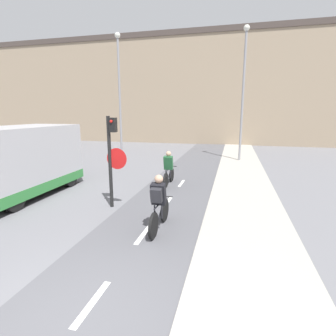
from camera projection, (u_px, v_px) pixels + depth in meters
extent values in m
plane|color=slate|center=(74.00, 328.00, 3.75)|extent=(120.00, 120.00, 0.00)
cube|color=#56565B|center=(74.00, 328.00, 3.75)|extent=(2.73, 60.00, 0.02)
cube|color=white|center=(92.00, 303.00, 4.22)|extent=(0.12, 1.10, 0.00)
cube|color=white|center=(143.00, 234.00, 6.59)|extent=(0.12, 1.10, 0.00)
cube|color=white|center=(167.00, 202.00, 8.96)|extent=(0.12, 1.10, 0.00)
cube|color=white|center=(182.00, 183.00, 11.34)|extent=(0.12, 1.10, 0.00)
cube|color=gray|center=(215.00, 93.00, 26.65)|extent=(60.00, 5.00, 10.01)
cube|color=#473D38|center=(217.00, 37.00, 25.55)|extent=(60.00, 5.20, 0.50)
cylinder|color=black|center=(110.00, 163.00, 8.29)|extent=(0.11, 0.11, 2.92)
cube|color=black|center=(113.00, 125.00, 8.01)|extent=(0.20, 0.20, 0.44)
sphere|color=red|center=(111.00, 121.00, 7.88)|extent=(0.09, 0.09, 0.09)
cone|color=red|center=(117.00, 159.00, 8.20)|extent=(0.67, 0.01, 0.67)
cone|color=silver|center=(117.00, 159.00, 8.20)|extent=(0.60, 0.02, 0.60)
cylinder|color=gray|center=(120.00, 100.00, 17.38)|extent=(0.14, 0.14, 7.70)
sphere|color=silver|center=(117.00, 35.00, 16.55)|extent=(0.36, 0.36, 0.36)
cylinder|color=gray|center=(243.00, 99.00, 15.95)|extent=(0.14, 0.14, 7.71)
sphere|color=silver|center=(247.00, 28.00, 15.13)|extent=(0.36, 0.36, 0.36)
cylinder|color=black|center=(153.00, 226.00, 6.36)|extent=(0.07, 0.66, 0.66)
cylinder|color=black|center=(165.00, 210.00, 7.38)|extent=(0.07, 0.66, 0.66)
cylinder|color=black|center=(162.00, 209.00, 7.03)|extent=(0.04, 0.69, 0.41)
cylinder|color=black|center=(156.00, 215.00, 6.55)|extent=(0.04, 0.36, 0.43)
cylinder|color=black|center=(160.00, 203.00, 6.83)|extent=(0.04, 1.00, 0.07)
cylinder|color=black|center=(156.00, 223.00, 6.55)|extent=(0.04, 0.41, 0.05)
cylinder|color=black|center=(165.00, 196.00, 7.29)|extent=(0.46, 0.03, 0.03)
cube|color=black|center=(158.00, 194.00, 6.65)|extent=(0.36, 0.31, 0.59)
sphere|color=tan|center=(159.00, 179.00, 6.61)|extent=(0.22, 0.22, 0.22)
cylinder|color=#232328|center=(154.00, 210.00, 6.73)|extent=(0.04, 0.07, 0.41)
cylinder|color=#232328|center=(162.00, 211.00, 6.69)|extent=(0.04, 0.07, 0.41)
cube|color=#28282D|center=(156.00, 195.00, 6.48)|extent=(0.28, 0.23, 0.39)
cylinder|color=black|center=(166.00, 181.00, 10.62)|extent=(0.07, 0.63, 0.63)
cylinder|color=black|center=(172.00, 175.00, 11.62)|extent=(0.07, 0.63, 0.63)
cylinder|color=black|center=(170.00, 173.00, 11.28)|extent=(0.04, 0.67, 0.39)
cylinder|color=black|center=(167.00, 175.00, 10.81)|extent=(0.04, 0.35, 0.41)
cylinder|color=black|center=(169.00, 169.00, 11.09)|extent=(0.04, 0.98, 0.07)
cylinder|color=black|center=(167.00, 180.00, 10.81)|extent=(0.04, 0.40, 0.05)
cylinder|color=black|center=(172.00, 166.00, 11.54)|extent=(0.46, 0.03, 0.03)
cube|color=#235B33|center=(168.00, 163.00, 10.91)|extent=(0.36, 0.31, 0.59)
sphere|color=tan|center=(169.00, 154.00, 10.87)|extent=(0.22, 0.22, 0.22)
cylinder|color=#232328|center=(166.00, 173.00, 10.99)|extent=(0.04, 0.07, 0.39)
cylinder|color=#232328|center=(170.00, 173.00, 10.95)|extent=(0.04, 0.07, 0.39)
cube|color=#B7B7BC|center=(21.00, 158.00, 9.51)|extent=(2.17, 4.49, 2.29)
cube|color=#33843D|center=(24.00, 184.00, 9.72)|extent=(2.18, 4.50, 0.36)
cube|color=black|center=(59.00, 141.00, 11.54)|extent=(1.95, 0.04, 0.70)
cylinder|color=black|center=(31.00, 175.00, 11.35)|extent=(0.18, 0.70, 0.70)
cylinder|color=black|center=(70.00, 178.00, 10.89)|extent=(0.18, 0.70, 0.70)
cylinder|color=black|center=(14.00, 201.00, 8.11)|extent=(0.18, 0.70, 0.70)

